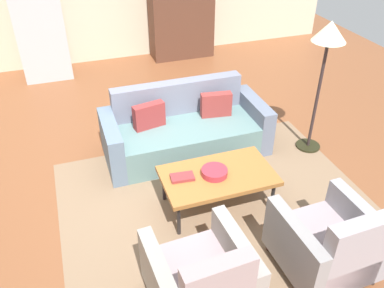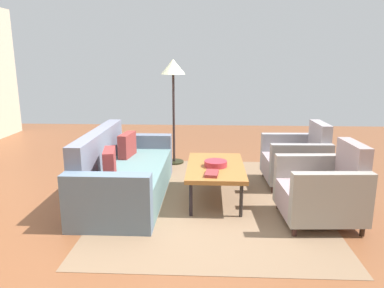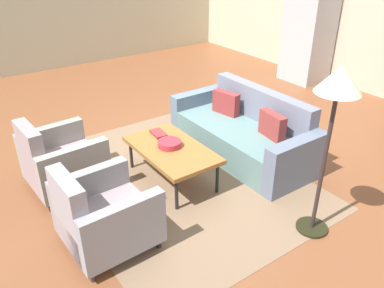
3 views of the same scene
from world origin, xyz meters
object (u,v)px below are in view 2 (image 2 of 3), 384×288
Objects in this scene: couch at (121,176)px; fruit_bowl at (216,164)px; coffee_table at (215,168)px; armchair_left at (325,191)px; floor_lamp at (173,76)px; armchair_right at (299,161)px; book_stack at (212,173)px.

couch is 7.51× the size of fruit_bowl.
armchair_left is (-0.60, -1.17, -0.06)m from coffee_table.
floor_lamp is (2.20, 1.84, 1.10)m from armchair_left.
coffee_table is 1.36× the size of armchair_left.
floor_lamp is (1.00, 1.84, 1.10)m from armchair_right.
armchair_right is at bearing -61.09° from fruit_bowl.
armchair_right is 0.51× the size of floor_lamp.
book_stack is at bearing -162.60° from floor_lamp.
armchair_left and armchair_right have the same top height.
coffee_table is (-0.00, -1.19, 0.12)m from couch.
fruit_bowl is at bearing -8.23° from book_stack.
armchair_right reaches higher than coffee_table.
armchair_right is 2.36m from floor_lamp.
fruit_bowl reaches higher than coffee_table.
couch is 1.20m from fruit_bowl.
coffee_table is at bearing 59.70° from armchair_left.
fruit_bowl is 1.08× the size of book_stack.
fruit_bowl reaches higher than book_stack.
coffee_table is 1.31m from armchair_right.
fruit_bowl is at bearing 61.35° from armchair_left.
floor_lamp reaches higher than couch.
floor_lamp reaches higher than armchair_left.
fruit_bowl is at bearing 88.01° from couch.
couch is 1.75× the size of coffee_table.
fruit_bowl is at bearing 180.00° from coffee_table.
couch is 2.43m from armchair_left.
armchair_right is 1.34m from fruit_bowl.
armchair_left is 3.07m from floor_lamp.
couch is 2.04m from floor_lamp.
armchair_right reaches higher than couch.
coffee_table is at bearing 115.33° from armchair_right.
couch is 1.21m from book_stack.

